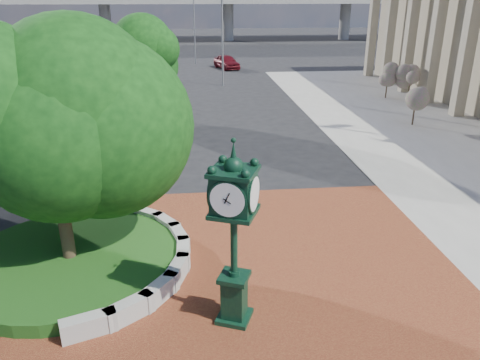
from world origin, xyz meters
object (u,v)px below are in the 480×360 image
object	(u,v)px
parked_car	(227,62)
street_lamp_near	(225,20)
post_clock	(234,229)
street_lamp_far	(196,17)

from	to	relation	value
parked_car	street_lamp_near	world-z (taller)	street_lamp_near
parked_car	street_lamp_near	distance (m)	10.95
parked_car	street_lamp_near	bearing A→B (deg)	-113.08
post_clock	parked_car	world-z (taller)	post_clock
post_clock	street_lamp_near	world-z (taller)	street_lamp_near
post_clock	street_lamp_far	bearing A→B (deg)	90.18
street_lamp_near	street_lamp_far	distance (m)	13.88
post_clock	street_lamp_far	distance (m)	44.62
street_lamp_near	street_lamp_far	world-z (taller)	street_lamp_near
post_clock	parked_car	bearing A→B (deg)	85.96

